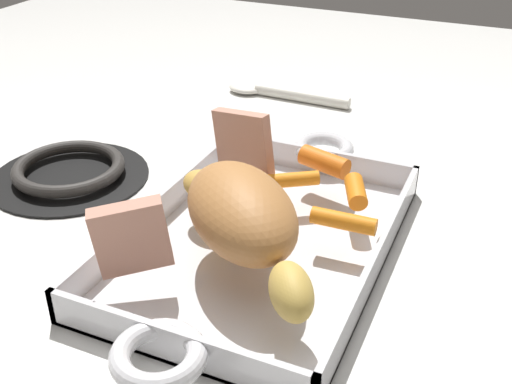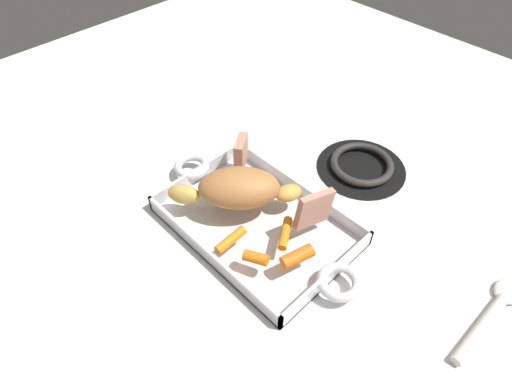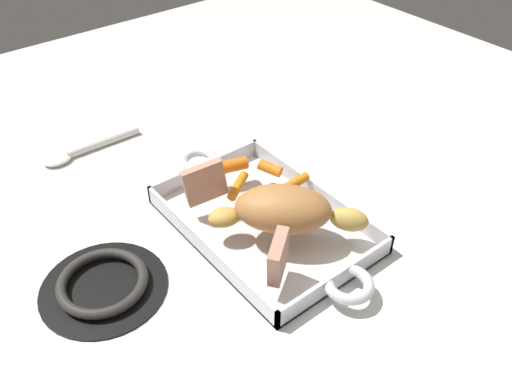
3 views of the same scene
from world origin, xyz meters
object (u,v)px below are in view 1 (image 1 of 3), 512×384
(baby_carrot_northwest, at_px, (289,180))
(pork_roast, at_px, (242,211))
(baby_carrot_southeast, at_px, (343,221))
(stove_burner_rear, at_px, (69,171))
(roast_slice_thin, at_px, (243,143))
(potato_whole, at_px, (291,291))
(baby_carrot_short, at_px, (324,162))
(potato_halved, at_px, (204,186))
(baby_carrot_center_right, at_px, (356,191))
(serving_spoon, at_px, (277,93))
(roasting_dish, at_px, (261,240))
(roast_slice_outer, at_px, (131,237))

(baby_carrot_northwest, bearing_deg, pork_roast, 0.27)
(baby_carrot_southeast, distance_m, stove_burner_rear, 0.36)
(roast_slice_thin, height_order, potato_whole, roast_slice_thin)
(baby_carrot_short, relative_size, stove_burner_rear, 0.30)
(baby_carrot_northwest, height_order, potato_halved, potato_halved)
(baby_carrot_southeast, xyz_separation_m, potato_whole, (0.14, -0.00, 0.01))
(baby_carrot_northwest, bearing_deg, baby_carrot_center_right, 91.84)
(baby_carrot_center_right, distance_m, stove_burner_rear, 0.36)
(stove_burner_rear, xyz_separation_m, serving_spoon, (-0.36, 0.13, -0.00))
(roast_slice_thin, bearing_deg, baby_carrot_southeast, 63.59)
(pork_roast, relative_size, baby_carrot_center_right, 3.59)
(roasting_dish, height_order, baby_carrot_northwest, baby_carrot_northwest)
(baby_carrot_northwest, distance_m, potato_whole, 0.21)
(roast_slice_thin, bearing_deg, baby_carrot_center_right, 85.52)
(roasting_dish, relative_size, serving_spoon, 2.27)
(roasting_dish, xyz_separation_m, baby_carrot_center_right, (-0.07, 0.08, 0.04))
(pork_roast, height_order, baby_carrot_northwest, pork_roast)
(baby_carrot_center_right, height_order, stove_burner_rear, baby_carrot_center_right)
(pork_roast, bearing_deg, potato_halved, -129.91)
(potato_halved, bearing_deg, pork_roast, 50.09)
(serving_spoon, bearing_deg, baby_carrot_southeast, 121.62)
(baby_carrot_short, distance_m, baby_carrot_southeast, 0.12)
(roast_slice_outer, relative_size, baby_carrot_southeast, 0.99)
(baby_carrot_northwest, xyz_separation_m, potato_halved, (0.06, -0.07, 0.01))
(baby_carrot_southeast, height_order, serving_spoon, baby_carrot_southeast)
(roast_slice_thin, height_order, stove_burner_rear, roast_slice_thin)
(roast_slice_thin, bearing_deg, stove_burner_rear, -79.11)
(baby_carrot_southeast, height_order, potato_whole, potato_whole)
(roast_slice_thin, height_order, baby_carrot_northwest, roast_slice_thin)
(baby_carrot_southeast, bearing_deg, potato_whole, -1.15)
(roast_slice_thin, distance_m, baby_carrot_short, 0.09)
(roast_slice_outer, height_order, potato_halved, roast_slice_outer)
(roast_slice_thin, bearing_deg, baby_carrot_short, 114.13)
(roasting_dish, bearing_deg, stove_burner_rear, -98.90)
(baby_carrot_northwest, bearing_deg, baby_carrot_southeast, 54.59)
(potato_halved, relative_size, potato_whole, 0.86)
(stove_burner_rear, relative_size, serving_spoon, 0.93)
(serving_spoon, bearing_deg, potato_whole, 114.44)
(baby_carrot_short, xyz_separation_m, baby_carrot_southeast, (0.11, 0.06, -0.00))
(potato_halved, distance_m, stove_burner_rear, 0.21)
(baby_carrot_northwest, relative_size, potato_halved, 1.26)
(roasting_dish, relative_size, baby_carrot_short, 8.14)
(pork_roast, xyz_separation_m, stove_burner_rear, (-0.09, -0.28, -0.06))
(potato_halved, height_order, serving_spoon, potato_halved)
(baby_carrot_short, distance_m, baby_carrot_northwest, 0.06)
(baby_carrot_short, bearing_deg, baby_carrot_northwest, -24.91)
(baby_carrot_southeast, bearing_deg, serving_spoon, -149.59)
(roast_slice_thin, xyz_separation_m, baby_carrot_short, (-0.04, 0.08, -0.02))
(potato_whole, height_order, stove_burner_rear, potato_whole)
(baby_carrot_short, xyz_separation_m, baby_carrot_center_right, (0.05, 0.05, -0.00))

